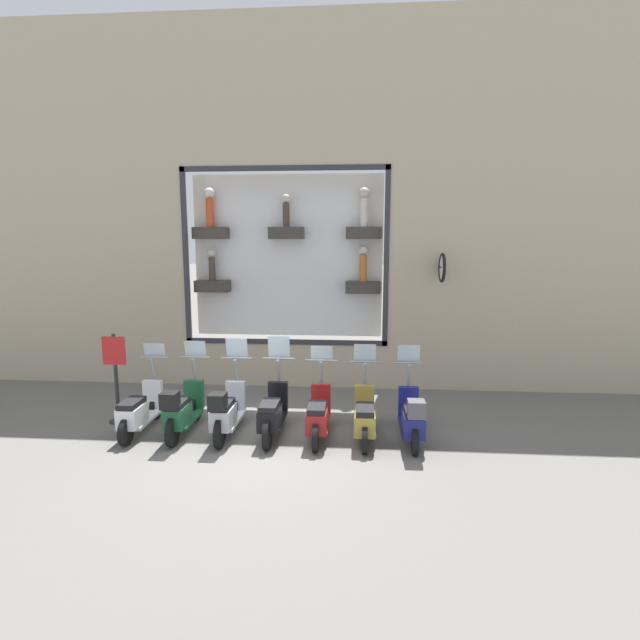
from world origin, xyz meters
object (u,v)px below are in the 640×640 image
object	(u,v)px
scooter_green_5	(182,410)
shop_sign_post	(116,375)
scooter_black_3	(273,413)
scooter_navy_0	(412,418)
scooter_white_6	(139,411)
scooter_olive_1	(365,417)
scooter_red_2	(318,416)
scooter_silver_4	(227,411)

from	to	relation	value
scooter_green_5	shop_sign_post	bearing A→B (deg)	69.09
scooter_black_3	shop_sign_post	world-z (taller)	shop_sign_post
scooter_navy_0	shop_sign_post	distance (m)	5.69
scooter_green_5	scooter_white_6	size ratio (longest dim) A/B	1.01
scooter_navy_0	scooter_black_3	world-z (taller)	scooter_black_3
scooter_olive_1	scooter_green_5	xyz separation A→B (m)	(-0.05, 3.32, 0.06)
scooter_green_5	scooter_red_2	bearing A→B (deg)	-88.73
scooter_red_2	scooter_green_5	world-z (taller)	scooter_green_5
scooter_navy_0	scooter_black_3	xyz separation A→B (m)	(0.07, 2.49, -0.01)
scooter_red_2	scooter_silver_4	size ratio (longest dim) A/B	1.00
scooter_green_5	scooter_olive_1	bearing A→B (deg)	-89.06
scooter_white_6	scooter_silver_4	bearing A→B (deg)	-91.83
scooter_red_2	scooter_white_6	distance (m)	3.32
scooter_red_2	scooter_black_3	bearing A→B (deg)	89.41
scooter_green_5	shop_sign_post	distance (m)	1.67
scooter_silver_4	scooter_white_6	xyz separation A→B (m)	(0.05, 1.66, -0.06)
scooter_olive_1	scooter_black_3	distance (m)	1.66
scooter_olive_1	scooter_red_2	size ratio (longest dim) A/B	1.00
scooter_red_2	scooter_green_5	xyz separation A→B (m)	(-0.06, 2.49, 0.05)
scooter_red_2	shop_sign_post	world-z (taller)	shop_sign_post
scooter_green_5	shop_sign_post	xyz separation A→B (m)	(0.57, 1.50, 0.48)
scooter_olive_1	scooter_silver_4	distance (m)	2.49
scooter_olive_1	shop_sign_post	world-z (taller)	shop_sign_post
scooter_silver_4	scooter_green_5	bearing A→B (deg)	90.07
shop_sign_post	scooter_navy_0	bearing A→B (deg)	-95.90
scooter_silver_4	scooter_white_6	distance (m)	1.66
scooter_black_3	shop_sign_post	distance (m)	3.24
scooter_green_5	scooter_white_6	xyz separation A→B (m)	(0.05, 0.83, -0.06)
scooter_olive_1	scooter_green_5	distance (m)	3.32
scooter_red_2	scooter_green_5	size ratio (longest dim) A/B	1.00
scooter_navy_0	scooter_green_5	size ratio (longest dim) A/B	0.99
shop_sign_post	scooter_green_5	bearing A→B (deg)	-110.91
scooter_navy_0	scooter_silver_4	distance (m)	3.32
scooter_red_2	scooter_silver_4	world-z (taller)	scooter_silver_4
scooter_navy_0	scooter_red_2	distance (m)	1.66
shop_sign_post	scooter_silver_4	bearing A→B (deg)	-103.79
shop_sign_post	scooter_black_3	bearing A→B (deg)	-99.15
scooter_red_2	shop_sign_post	xyz separation A→B (m)	(0.52, 3.98, 0.53)
scooter_black_3	scooter_green_5	xyz separation A→B (m)	(-0.06, 1.66, 0.03)
scooter_white_6	shop_sign_post	xyz separation A→B (m)	(0.52, 0.67, 0.53)
scooter_silver_4	scooter_white_6	world-z (taller)	scooter_silver_4
scooter_silver_4	scooter_green_5	xyz separation A→B (m)	(-0.00, 0.83, -0.00)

